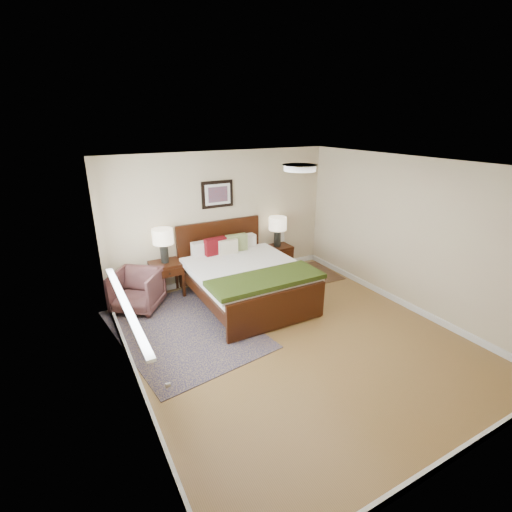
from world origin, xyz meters
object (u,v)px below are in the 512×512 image
object	(u,v)px
lamp_left	(163,239)
nightstand_left	(166,269)
bed	(244,272)
armchair	(137,290)
nightstand_right	(277,256)
lamp_right	(278,226)
rug_persian	(183,329)

from	to	relation	value
lamp_left	nightstand_left	bearing A→B (deg)	-90.00
nightstand_left	bed	bearing A→B (deg)	-36.61
bed	armchair	distance (m)	1.83
nightstand_right	lamp_right	world-z (taller)	lamp_right
rug_persian	nightstand_left	bearing A→B (deg)	76.28
bed	lamp_right	bearing A→B (deg)	35.54
rug_persian	lamp_right	bearing A→B (deg)	19.44
nightstand_right	lamp_left	world-z (taller)	lamp_left
bed	lamp_left	distance (m)	1.52
armchair	rug_persian	distance (m)	1.15
nightstand_right	rug_persian	bearing A→B (deg)	-153.09
nightstand_right	lamp_left	size ratio (longest dim) A/B	0.93
lamp_right	armchair	size ratio (longest dim) A/B	0.81
nightstand_right	bed	bearing A→B (deg)	-144.88
bed	nightstand_left	size ratio (longest dim) A/B	3.46
nightstand_left	lamp_right	xyz separation A→B (m)	(2.34, 0.02, 0.48)
bed	lamp_right	world-z (taller)	bed
nightstand_right	lamp_left	distance (m)	2.45
nightstand_right	lamp_right	distance (m)	0.65
nightstand_left	nightstand_right	world-z (taller)	nightstand_left
armchair	rug_persian	size ratio (longest dim) A/B	0.29
nightstand_left	armchair	bearing A→B (deg)	-156.87
nightstand_left	lamp_left	bearing A→B (deg)	90.00
lamp_left	rug_persian	size ratio (longest dim) A/B	0.24
bed	nightstand_right	size ratio (longest dim) A/B	3.93
lamp_left	bed	bearing A→B (deg)	-37.31
armchair	rug_persian	bearing A→B (deg)	-28.82
lamp_left	lamp_right	distance (m)	2.35
armchair	nightstand_left	bearing A→B (deg)	60.08
nightstand_right	armchair	world-z (taller)	armchair
lamp_left	lamp_right	xyz separation A→B (m)	(2.34, 0.00, -0.08)
nightstand_left	rug_persian	world-z (taller)	nightstand_left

